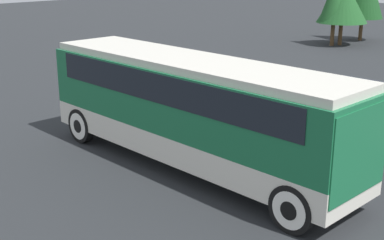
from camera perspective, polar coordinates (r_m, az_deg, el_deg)
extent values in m
plane|color=#26282B|center=(16.28, 0.00, -5.04)|extent=(120.00, 120.00, 0.00)
cube|color=silver|center=(15.96, 0.00, -2.07)|extent=(10.83, 2.47, 0.78)
cube|color=#19663D|center=(15.59, 0.00, 2.45)|extent=(10.83, 2.47, 1.82)
cube|color=black|center=(15.48, 0.00, 4.06)|extent=(9.53, 2.51, 0.82)
cube|color=beige|center=(15.36, 0.00, 6.13)|extent=(10.61, 2.27, 0.22)
cube|color=#19663D|center=(12.59, 16.92, -3.16)|extent=(0.36, 2.37, 2.08)
cylinder|color=black|center=(12.60, 10.65, -9.30)|extent=(1.18, 0.28, 1.18)
cylinder|color=silver|center=(12.60, 10.65, -9.30)|extent=(0.92, 0.30, 0.92)
cylinder|color=black|center=(12.60, 10.65, -9.30)|extent=(0.45, 0.32, 0.45)
cylinder|color=black|center=(14.35, 15.92, -6.31)|extent=(1.18, 0.28, 1.18)
cylinder|color=silver|center=(14.35, 15.92, -6.31)|extent=(0.92, 0.30, 0.92)
cylinder|color=black|center=(14.35, 15.92, -6.31)|extent=(0.45, 0.32, 0.45)
cylinder|color=black|center=(18.63, -11.74, -0.58)|extent=(1.18, 0.28, 1.18)
cylinder|color=silver|center=(18.63, -11.74, -0.58)|extent=(0.92, 0.30, 0.92)
cylinder|color=black|center=(18.63, -11.74, -0.58)|extent=(0.45, 0.32, 0.45)
cylinder|color=black|center=(19.86, -6.29, 0.78)|extent=(1.18, 0.28, 1.18)
cylinder|color=silver|center=(19.86, -6.29, 0.78)|extent=(0.92, 0.30, 0.92)
cylinder|color=black|center=(19.86, -6.29, 0.78)|extent=(0.45, 0.32, 0.45)
cube|color=#2D5638|center=(21.70, 17.70, 1.52)|extent=(4.38, 1.70, 0.70)
cube|color=black|center=(21.63, 17.44, 3.18)|extent=(2.28, 1.53, 0.53)
cylinder|color=black|center=(21.95, 12.81, 1.38)|extent=(0.70, 0.22, 0.70)
cylinder|color=black|center=(21.95, 12.81, 1.38)|extent=(0.27, 0.26, 0.27)
cylinder|color=black|center=(23.21, 14.89, 2.08)|extent=(0.70, 0.22, 0.70)
cylinder|color=black|center=(23.21, 14.89, 2.08)|extent=(0.27, 0.26, 0.27)
cube|color=#BCBCC1|center=(19.96, 8.95, 0.65)|extent=(4.44, 1.78, 0.60)
cube|color=black|center=(19.91, 8.62, 2.40)|extent=(2.31, 1.60, 0.58)
cylinder|color=black|center=(18.44, 11.72, -1.59)|extent=(0.68, 0.22, 0.68)
cylinder|color=black|center=(18.44, 11.72, -1.59)|extent=(0.26, 0.26, 0.26)
cylinder|color=black|center=(19.73, 14.37, -0.54)|extent=(0.68, 0.22, 0.68)
cylinder|color=black|center=(19.73, 14.37, -0.54)|extent=(0.26, 0.26, 0.26)
cylinder|color=black|center=(20.49, 3.68, 0.63)|extent=(0.68, 0.22, 0.68)
cylinder|color=black|center=(20.49, 3.68, 0.63)|extent=(0.26, 0.26, 0.26)
cylinder|color=black|center=(21.66, 6.54, 1.46)|extent=(0.68, 0.22, 0.68)
cylinder|color=black|center=(21.66, 6.54, 1.46)|extent=(0.26, 0.26, 0.26)
cylinder|color=black|center=(18.11, 15.65, -2.26)|extent=(0.66, 0.22, 0.66)
cylinder|color=black|center=(18.11, 15.65, -2.26)|extent=(0.25, 0.26, 0.25)
cylinder|color=black|center=(19.40, 17.97, -1.18)|extent=(0.66, 0.22, 0.66)
cylinder|color=black|center=(19.40, 17.97, -1.18)|extent=(0.25, 0.26, 0.25)
cylinder|color=brown|center=(39.75, 14.75, 8.83)|extent=(0.28, 0.28, 1.60)
cylinder|color=brown|center=(40.14, 15.54, 8.85)|extent=(0.28, 0.28, 1.61)
cone|color=#1E5123|center=(39.90, 15.81, 12.13)|extent=(3.55, 3.55, 3.02)
cylinder|color=brown|center=(42.92, 17.56, 9.22)|extent=(0.28, 0.28, 1.67)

